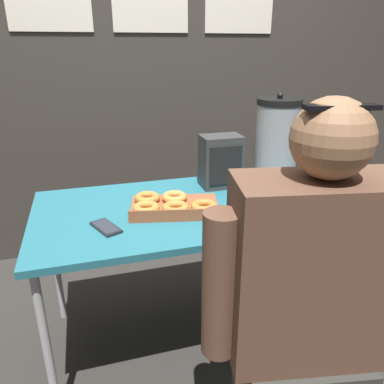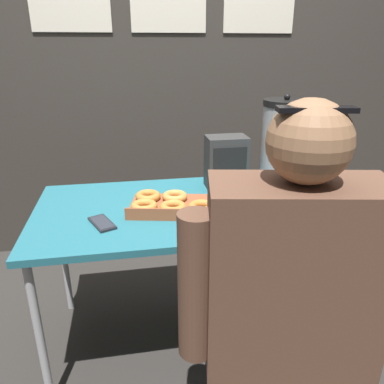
# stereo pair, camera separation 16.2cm
# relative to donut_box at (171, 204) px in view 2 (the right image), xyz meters

# --- Properties ---
(ground_plane) EXTENTS (12.00, 12.00, 0.00)m
(ground_plane) POSITION_rel_donut_box_xyz_m (0.13, 0.03, -0.73)
(ground_plane) COLOR #2D2B28
(back_wall) EXTENTS (6.00, 0.11, 2.87)m
(back_wall) POSITION_rel_donut_box_xyz_m (0.13, 1.10, 0.71)
(back_wall) COLOR #38332D
(back_wall) RESTS_ON ground
(folding_table) EXTENTS (1.42, 0.71, 0.71)m
(folding_table) POSITION_rel_donut_box_xyz_m (0.13, 0.03, -0.07)
(folding_table) COLOR #236675
(folding_table) RESTS_ON ground
(donut_box) EXTENTS (0.42, 0.33, 0.05)m
(donut_box) POSITION_rel_donut_box_xyz_m (0.00, 0.00, 0.00)
(donut_box) COLOR brown
(donut_box) RESTS_ON folding_table
(coffee_urn) EXTENTS (0.21, 0.23, 0.46)m
(coffee_urn) POSITION_rel_donut_box_xyz_m (0.54, 0.13, 0.19)
(coffee_urn) COLOR #939399
(coffee_urn) RESTS_ON folding_table
(cell_phone) EXTENTS (0.12, 0.16, 0.01)m
(cell_phone) POSITION_rel_donut_box_xyz_m (-0.28, -0.10, -0.02)
(cell_phone) COLOR black
(cell_phone) RESTS_ON folding_table
(space_heater) EXTENTS (0.19, 0.14, 0.25)m
(space_heater) POSITION_rel_donut_box_xyz_m (0.30, 0.22, 0.11)
(space_heater) COLOR #333333
(space_heater) RESTS_ON folding_table
(person_seated) EXTENTS (0.63, 0.33, 1.25)m
(person_seated) POSITION_rel_donut_box_xyz_m (0.26, -0.64, -0.14)
(person_seated) COLOR #33332D
(person_seated) RESTS_ON ground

